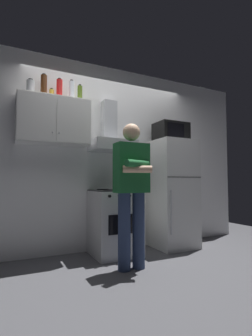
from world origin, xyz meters
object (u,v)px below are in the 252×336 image
object	(u,v)px
refrigerator	(172,193)
bottle_rum_dark	(44,86)
range_hood	(111,138)
bottle_olive_oil	(80,94)
microwave	(171,132)
bottle_spice_jar	(52,94)
stove_oven	(115,222)
bottle_canister_steel	(30,88)
person_standing	(132,188)
upper_cabinet	(54,121)
cooking_pot	(127,185)
bottle_vodka_clear	(72,91)
bottle_soda_red	(59,90)

from	to	relation	value
refrigerator	bottle_rum_dark	world-z (taller)	bottle_rum_dark
range_hood	bottle_olive_oil	xyz separation A→B (m)	(-0.45, 0.03, 0.57)
microwave	bottle_spice_jar	distance (m)	1.82
stove_oven	range_hood	distance (m)	1.17
bottle_canister_steel	bottle_olive_oil	size ratio (longest dim) A/B	0.84
bottle_olive_oil	person_standing	bearing A→B (deg)	-62.08
stove_oven	bottle_rum_dark	world-z (taller)	bottle_rum_dark
bottle_spice_jar	stove_oven	bearing A→B (deg)	-11.44
person_standing	upper_cabinet	bearing A→B (deg)	135.74
cooking_pot	bottle_olive_oil	size ratio (longest dim) A/B	1.16
stove_oven	cooking_pot	xyz separation A→B (m)	(0.13, -0.12, 0.49)
bottle_rum_dark	person_standing	bearing A→B (deg)	-41.06
bottle_canister_steel	bottle_rum_dark	xyz separation A→B (m)	(0.16, 0.01, 0.05)
bottle_vodka_clear	cooking_pot	bearing A→B (deg)	-20.39
stove_oven	bottle_soda_red	distance (m)	1.91
stove_oven	bottle_spice_jar	distance (m)	1.88
bottle_canister_steel	bottle_spice_jar	size ratio (longest dim) A/B	1.48
refrigerator	bottle_vodka_clear	size ratio (longest dim) A/B	5.56
person_standing	bottle_vodka_clear	world-z (taller)	bottle_vodka_clear
bottle_canister_steel	bottle_spice_jar	xyz separation A→B (m)	(0.26, 0.02, -0.03)
stove_oven	person_standing	xyz separation A→B (m)	(-0.05, -0.61, 0.47)
bottle_vodka_clear	bottle_olive_oil	world-z (taller)	bottle_vodka_clear
bottle_spice_jar	person_standing	bearing A→B (deg)	-44.88
bottle_soda_red	bottle_rum_dark	xyz separation A→B (m)	(-0.20, -0.01, 0.01)
bottle_rum_dark	bottle_olive_oil	size ratio (longest dim) A/B	1.25
refrigerator	microwave	world-z (taller)	microwave
microwave	person_standing	bearing A→B (deg)	-148.00
refrigerator	bottle_canister_steel	size ratio (longest dim) A/B	7.68
bottle_rum_dark	bottle_olive_oil	bearing A→B (deg)	-0.19
stove_oven	cooking_pot	world-z (taller)	cooking_pot
microwave	bottle_canister_steel	bearing A→B (deg)	176.44
person_standing	bottle_canister_steel	xyz separation A→B (m)	(-1.04, 0.75, 1.25)
stove_oven	bottle_rum_dark	size ratio (longest dim) A/B	2.82
bottle_soda_red	bottle_rum_dark	size ratio (longest dim) A/B	0.93
upper_cabinet	range_hood	xyz separation A→B (m)	(0.80, 0.00, -0.15)
range_hood	bottle_spice_jar	bearing A→B (deg)	177.19
bottle_canister_steel	person_standing	bearing A→B (deg)	-35.96
person_standing	bottle_rum_dark	bearing A→B (deg)	138.94
bottle_olive_oil	bottle_rum_dark	bearing A→B (deg)	179.81
refrigerator	bottle_canister_steel	world-z (taller)	bottle_canister_steel
stove_oven	bottle_soda_red	bearing A→B (deg)	167.32
bottle_soda_red	bottle_spice_jar	distance (m)	0.12
upper_cabinet	cooking_pot	distance (m)	1.27
range_hood	microwave	distance (m)	0.97
bottle_vodka_clear	bottle_soda_red	bearing A→B (deg)	171.94
range_hood	bottle_olive_oil	size ratio (longest dim) A/B	3.01
person_standing	bottle_vodka_clear	xyz separation A→B (m)	(-0.52, 0.75, 1.29)
stove_oven	bottle_vodka_clear	world-z (taller)	bottle_vodka_clear
stove_oven	bottle_canister_steel	world-z (taller)	bottle_canister_steel
bottle_olive_oil	range_hood	bearing A→B (deg)	-3.67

